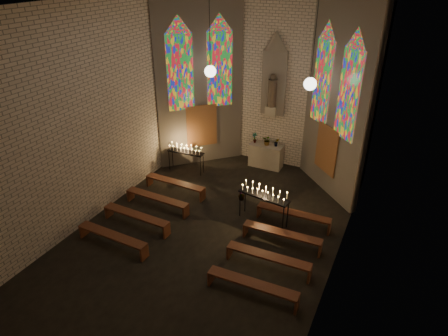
% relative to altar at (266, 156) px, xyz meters
% --- Properties ---
extents(floor, '(12.00, 12.00, 0.00)m').
position_rel_altar_xyz_m(floor, '(0.00, -5.45, -0.50)').
color(floor, black).
rests_on(floor, ground).
extents(room, '(8.22, 12.43, 7.00)m').
position_rel_altar_xyz_m(room, '(-0.00, -2.08, 3.22)').
color(room, beige).
rests_on(room, ground).
extents(altar, '(1.40, 0.60, 1.00)m').
position_rel_altar_xyz_m(altar, '(0.00, 0.00, 0.00)').
color(altar, beige).
rests_on(altar, ground).
extents(flower_vase_left, '(0.27, 0.22, 0.44)m').
position_rel_altar_xyz_m(flower_vase_left, '(-0.55, 0.02, 0.72)').
color(flower_vase_left, '#4C723F').
rests_on(flower_vase_left, altar).
extents(flower_vase_center, '(0.43, 0.39, 0.43)m').
position_rel_altar_xyz_m(flower_vase_center, '(0.02, 0.01, 0.71)').
color(flower_vase_center, '#4C723F').
rests_on(flower_vase_center, altar).
extents(flower_vase_right, '(0.24, 0.22, 0.36)m').
position_rel_altar_xyz_m(flower_vase_right, '(0.41, 0.07, 0.68)').
color(flower_vase_right, '#4C723F').
rests_on(flower_vase_right, altar).
extents(aisle_flower_pot, '(0.24, 0.24, 0.42)m').
position_rel_altar_xyz_m(aisle_flower_pot, '(0.15, -2.91, -0.29)').
color(aisle_flower_pot, '#4C723F').
rests_on(aisle_flower_pot, ground).
extents(votive_stand_left, '(1.56, 0.47, 1.13)m').
position_rel_altar_xyz_m(votive_stand_left, '(-2.83, -1.87, 0.47)').
color(votive_stand_left, black).
rests_on(votive_stand_left, ground).
extents(votive_stand_right, '(1.80, 0.68, 1.29)m').
position_rel_altar_xyz_m(votive_stand_right, '(1.36, -3.85, 0.61)').
color(votive_stand_right, black).
rests_on(votive_stand_right, ground).
extents(pew_left_0, '(2.49, 0.42, 0.48)m').
position_rel_altar_xyz_m(pew_left_0, '(-2.33, -3.54, -0.11)').
color(pew_left_0, '#5A2B19').
rests_on(pew_left_0, ground).
extents(pew_right_0, '(2.49, 0.42, 0.48)m').
position_rel_altar_xyz_m(pew_right_0, '(2.33, -3.54, -0.11)').
color(pew_right_0, '#5A2B19').
rests_on(pew_right_0, ground).
extents(pew_left_1, '(2.49, 0.42, 0.48)m').
position_rel_altar_xyz_m(pew_left_1, '(-2.33, -4.74, -0.11)').
color(pew_left_1, '#5A2B19').
rests_on(pew_left_1, ground).
extents(pew_right_1, '(2.49, 0.42, 0.48)m').
position_rel_altar_xyz_m(pew_right_1, '(2.33, -4.74, -0.11)').
color(pew_right_1, '#5A2B19').
rests_on(pew_right_1, ground).
extents(pew_left_2, '(2.49, 0.42, 0.48)m').
position_rel_altar_xyz_m(pew_left_2, '(-2.33, -5.94, -0.11)').
color(pew_left_2, '#5A2B19').
rests_on(pew_left_2, ground).
extents(pew_right_2, '(2.49, 0.42, 0.48)m').
position_rel_altar_xyz_m(pew_right_2, '(2.33, -5.94, -0.11)').
color(pew_right_2, '#5A2B19').
rests_on(pew_right_2, ground).
extents(pew_left_3, '(2.49, 0.42, 0.48)m').
position_rel_altar_xyz_m(pew_left_3, '(-2.33, -7.14, -0.11)').
color(pew_left_3, '#5A2B19').
rests_on(pew_left_3, ground).
extents(pew_right_3, '(2.49, 0.42, 0.48)m').
position_rel_altar_xyz_m(pew_right_3, '(2.33, -7.14, -0.11)').
color(pew_right_3, '#5A2B19').
rests_on(pew_right_3, ground).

